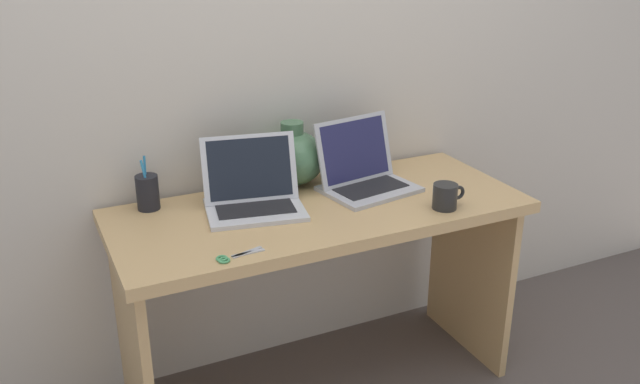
{
  "coord_description": "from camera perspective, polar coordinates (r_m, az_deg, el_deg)",
  "views": [
    {
      "loc": [
        -0.9,
        -1.89,
        1.63
      ],
      "look_at": [
        0.0,
        0.0,
        0.79
      ],
      "focal_mm": 38.11,
      "sensor_mm": 36.0,
      "label": 1
    }
  ],
  "objects": [
    {
      "name": "back_wall",
      "position": [
        2.44,
        -3.39,
        11.66
      ],
      "size": [
        4.4,
        0.04,
        2.4
      ],
      "primitive_type": "cube",
      "color": "beige",
      "rests_on": "ground"
    },
    {
      "name": "scissors",
      "position": [
        1.95,
        -7.4,
        -5.43
      ],
      "size": [
        0.15,
        0.06,
        0.01
      ],
      "color": "#B7B7BC",
      "rests_on": "desk"
    },
    {
      "name": "coffee_mug",
      "position": [
        2.28,
        10.5,
        -0.35
      ],
      "size": [
        0.12,
        0.08,
        0.08
      ],
      "color": "black",
      "rests_on": "desk"
    },
    {
      "name": "laptop_left",
      "position": [
        2.26,
        -5.68,
        0.12
      ],
      "size": [
        0.36,
        0.3,
        0.23
      ],
      "color": "silver",
      "rests_on": "desk"
    },
    {
      "name": "green_vase",
      "position": [
        2.44,
        -2.32,
        2.95
      ],
      "size": [
        0.23,
        0.23,
        0.23
      ],
      "color": "#47704C",
      "rests_on": "desk"
    },
    {
      "name": "desk",
      "position": [
        2.35,
        -0.0,
        -4.85
      ],
      "size": [
        1.39,
        0.58,
        0.74
      ],
      "color": "tan",
      "rests_on": "ground"
    },
    {
      "name": "laptop_right",
      "position": [
        2.42,
        3.58,
        1.82
      ],
      "size": [
        0.35,
        0.29,
        0.24
      ],
      "color": "#B2B2B7",
      "rests_on": "desk"
    },
    {
      "name": "pen_cup",
      "position": [
        2.31,
        -14.28,
        -0.0
      ],
      "size": [
        0.07,
        0.07,
        0.18
      ],
      "color": "black",
      "rests_on": "desk"
    }
  ]
}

